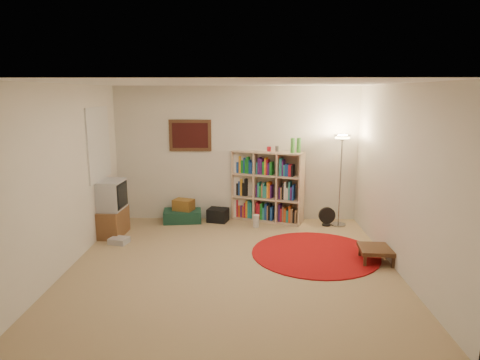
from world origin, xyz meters
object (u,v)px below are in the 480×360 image
object	(u,v)px
tv_stand	(110,209)
suitcase	(183,216)
floor_fan	(327,217)
bookshelf	(267,187)
side_table	(376,250)
floor_lamp	(342,151)

from	to	relation	value
tv_stand	suitcase	distance (m)	1.39
floor_fan	suitcase	world-z (taller)	floor_fan
bookshelf	suitcase	world-z (taller)	bookshelf
floor_fan	side_table	distance (m)	1.73
side_table	suitcase	bearing A→B (deg)	148.28
floor_lamp	side_table	size ratio (longest dim) A/B	3.23
floor_lamp	floor_fan	distance (m)	1.22
floor_fan	suitcase	bearing A→B (deg)	168.60
floor_fan	side_table	size ratio (longest dim) A/B	0.67
floor_lamp	tv_stand	bearing A→B (deg)	-171.33
floor_lamp	side_table	world-z (taller)	floor_lamp
floor_lamp	suitcase	size ratio (longest dim) A/B	2.23
tv_stand	suitcase	xyz separation A→B (m)	(1.10, 0.78, -0.35)
side_table	tv_stand	bearing A→B (deg)	165.07
tv_stand	suitcase	world-z (taller)	tv_stand
floor_lamp	suitcase	world-z (taller)	floor_lamp
bookshelf	tv_stand	distance (m)	2.83
bookshelf	floor_lamp	world-z (taller)	floor_lamp
floor_fan	suitcase	size ratio (longest dim) A/B	0.47
floor_lamp	tv_stand	xyz separation A→B (m)	(-3.98, -0.61, -0.92)
side_table	bookshelf	bearing A→B (deg)	126.40
floor_lamp	suitcase	xyz separation A→B (m)	(-2.88, 0.18, -1.26)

